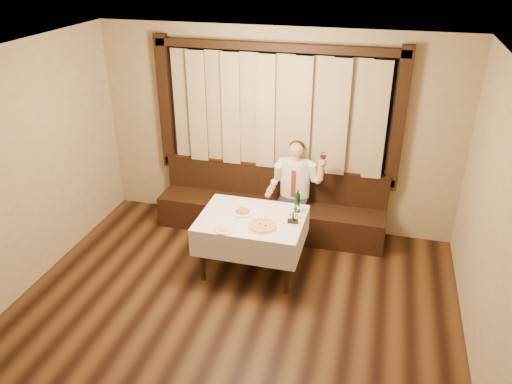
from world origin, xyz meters
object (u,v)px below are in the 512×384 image
(green_bottle, at_px, (297,203))
(cruet_caddy, at_px, (293,219))
(banquette, at_px, (271,210))
(pasta_cream, at_px, (224,228))
(seated_man, at_px, (295,184))
(pasta_red, at_px, (243,210))
(pizza, at_px, (262,226))
(dining_table, at_px, (252,225))

(green_bottle, xyz_separation_m, cruet_caddy, (0.00, -0.27, -0.08))
(green_bottle, bearing_deg, banquette, 123.83)
(green_bottle, bearing_deg, pasta_cream, -138.55)
(banquette, distance_m, seated_man, 0.61)
(cruet_caddy, relative_size, seated_man, 0.10)
(pasta_red, xyz_separation_m, cruet_caddy, (0.64, -0.08, 0.01))
(pizza, height_order, cruet_caddy, cruet_caddy)
(dining_table, height_order, pasta_red, pasta_red)
(pasta_cream, xyz_separation_m, green_bottle, (0.73, 0.65, 0.10))
(seated_man, bearing_deg, pizza, -98.41)
(pizza, relative_size, cruet_caddy, 2.62)
(pasta_red, distance_m, seated_man, 0.98)
(pizza, xyz_separation_m, pasta_cream, (-0.41, -0.18, 0.02))
(banquette, height_order, seated_man, seated_man)
(banquette, relative_size, pasta_red, 11.04)
(dining_table, bearing_deg, banquette, 90.00)
(banquette, distance_m, pasta_cream, 1.49)
(pasta_red, bearing_deg, banquette, 81.70)
(cruet_caddy, bearing_deg, green_bottle, 85.30)
(banquette, height_order, green_bottle, green_bottle)
(green_bottle, bearing_deg, pasta_red, -163.21)
(dining_table, xyz_separation_m, pasta_cream, (-0.23, -0.37, 0.14))
(cruet_caddy, bearing_deg, pizza, -154.91)
(banquette, bearing_deg, pasta_red, -98.30)
(banquette, relative_size, cruet_caddy, 23.92)
(pizza, height_order, seated_man, seated_man)
(cruet_caddy, xyz_separation_m, seated_man, (-0.16, 0.94, 0.01))
(banquette, bearing_deg, seated_man, -14.41)
(pizza, bearing_deg, cruet_caddy, 30.07)
(cruet_caddy, bearing_deg, pasta_cream, -158.09)
(pasta_red, bearing_deg, pizza, -40.28)
(banquette, bearing_deg, dining_table, -90.00)
(dining_table, height_order, pasta_cream, pasta_cream)
(banquette, bearing_deg, cruet_caddy, -63.78)
(dining_table, relative_size, seated_man, 0.91)
(cruet_caddy, bearing_deg, pasta_red, 167.90)
(banquette, xyz_separation_m, pasta_red, (-0.14, -0.95, 0.49))
(pizza, xyz_separation_m, seated_man, (0.17, 1.13, 0.04))
(pasta_red, relative_size, cruet_caddy, 2.17)
(dining_table, xyz_separation_m, green_bottle, (0.50, 0.27, 0.23))
(pasta_red, bearing_deg, pasta_cream, -101.12)
(pasta_red, height_order, green_bottle, green_bottle)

